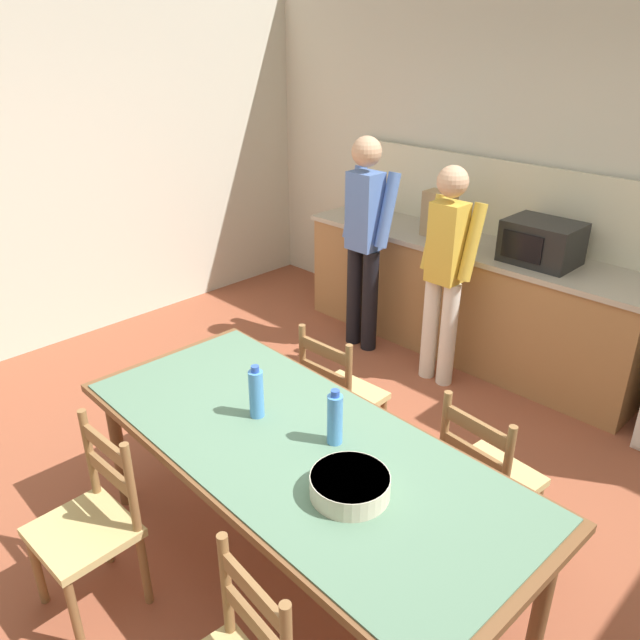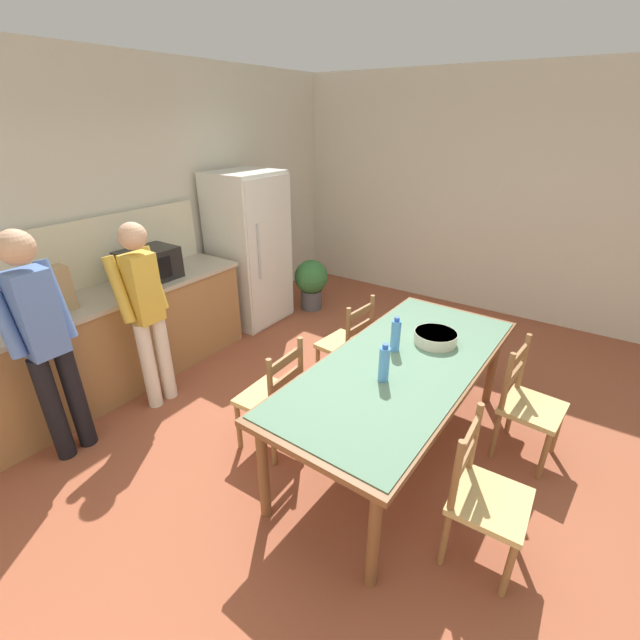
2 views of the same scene
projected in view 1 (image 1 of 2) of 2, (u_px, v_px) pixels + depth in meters
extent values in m
plane|color=brown|center=(336.00, 527.00, 3.39)|extent=(8.32, 8.32, 0.00)
cube|color=beige|center=(594.00, 182.00, 4.47)|extent=(6.52, 0.12, 2.90)
cube|color=beige|center=(35.00, 170.00, 4.85)|extent=(0.12, 5.20, 2.90)
cube|color=#9E7042|center=(464.00, 300.00, 5.07)|extent=(2.85, 0.62, 0.89)
cube|color=#B2A893|center=(470.00, 246.00, 4.87)|extent=(2.89, 0.66, 0.04)
cube|color=#B7BCC1|center=(405.00, 228.00, 5.27)|extent=(0.52, 0.38, 0.02)
cube|color=beige|center=(496.00, 198.00, 4.93)|extent=(2.85, 0.03, 0.60)
cube|color=black|center=(542.00, 242.00, 4.41)|extent=(0.50, 0.38, 0.30)
cube|color=black|center=(522.00, 247.00, 4.32)|extent=(0.30, 0.01, 0.19)
cube|color=tan|center=(439.00, 214.00, 4.95)|extent=(0.24, 0.16, 0.36)
cylinder|color=brown|center=(118.00, 449.00, 3.42)|extent=(0.07, 0.07, 0.74)
cylinder|color=brown|center=(235.00, 396.00, 3.90)|extent=(0.07, 0.07, 0.74)
cylinder|color=brown|center=(543.00, 601.00, 2.52)|extent=(0.07, 0.07, 0.74)
cube|color=brown|center=(297.00, 447.00, 2.80)|extent=(2.33, 1.06, 0.04)
cube|color=#567A60|center=(297.00, 443.00, 2.79)|extent=(2.24, 1.02, 0.01)
cylinder|color=#4C8ED6|center=(256.00, 394.00, 2.93)|extent=(0.07, 0.07, 0.24)
cylinder|color=#2D51B2|center=(255.00, 369.00, 2.87)|extent=(0.04, 0.04, 0.03)
cylinder|color=#4C8ED6|center=(335.00, 419.00, 2.74)|extent=(0.07, 0.07, 0.24)
cylinder|color=#2D51B2|center=(335.00, 393.00, 2.68)|extent=(0.04, 0.04, 0.03)
cylinder|color=beige|center=(350.00, 485.00, 2.46)|extent=(0.32, 0.32, 0.09)
cylinder|color=beige|center=(350.00, 478.00, 2.44)|extent=(0.31, 0.31, 0.02)
cylinder|color=olive|center=(383.00, 427.00, 3.89)|extent=(0.04, 0.04, 0.41)
cylinder|color=olive|center=(340.00, 405.00, 4.11)|extent=(0.04, 0.04, 0.41)
cylinder|color=olive|center=(347.00, 451.00, 3.66)|extent=(0.04, 0.04, 0.41)
cylinder|color=olive|center=(303.00, 427.00, 3.89)|extent=(0.04, 0.04, 0.41)
cube|color=tan|center=(344.00, 396.00, 3.79)|extent=(0.43, 0.41, 0.04)
cylinder|color=olive|center=(348.00, 382.00, 3.46)|extent=(0.04, 0.04, 0.46)
cylinder|color=olive|center=(302.00, 360.00, 3.68)|extent=(0.04, 0.04, 0.46)
cube|color=olive|center=(325.00, 351.00, 3.51)|extent=(0.36, 0.03, 0.07)
cube|color=olive|center=(325.00, 374.00, 3.58)|extent=(0.36, 0.03, 0.07)
cylinder|color=olive|center=(226.00, 584.00, 2.21)|extent=(0.04, 0.04, 0.46)
cube|color=olive|center=(253.00, 591.00, 2.03)|extent=(0.36, 0.06, 0.07)
cube|color=olive|center=(255.00, 623.00, 2.09)|extent=(0.36, 0.06, 0.07)
cylinder|color=olive|center=(37.00, 569.00, 2.87)|extent=(0.04, 0.04, 0.41)
cylinder|color=olive|center=(75.00, 615.00, 2.65)|extent=(0.04, 0.04, 0.41)
cylinder|color=olive|center=(105.00, 530.00, 3.09)|extent=(0.04, 0.04, 0.41)
cylinder|color=olive|center=(145.00, 569.00, 2.87)|extent=(0.04, 0.04, 0.41)
cube|color=tan|center=(83.00, 532.00, 2.77)|extent=(0.43, 0.41, 0.04)
cylinder|color=olive|center=(89.00, 452.00, 2.89)|extent=(0.04, 0.04, 0.46)
cylinder|color=olive|center=(131.00, 488.00, 2.67)|extent=(0.04, 0.04, 0.46)
cube|color=olive|center=(105.00, 446.00, 2.72)|extent=(0.36, 0.03, 0.07)
cube|color=olive|center=(110.00, 474.00, 2.79)|extent=(0.36, 0.03, 0.07)
cylinder|color=olive|center=(535.00, 517.00, 3.18)|extent=(0.04, 0.04, 0.41)
cylinder|color=olive|center=(478.00, 480.00, 3.43)|extent=(0.04, 0.04, 0.41)
cylinder|color=olive|center=(494.00, 549.00, 2.98)|extent=(0.04, 0.04, 0.41)
cylinder|color=olive|center=(437.00, 508.00, 3.23)|extent=(0.04, 0.04, 0.41)
cube|color=tan|center=(490.00, 478.00, 3.11)|extent=(0.46, 0.44, 0.04)
cylinder|color=olive|center=(507.00, 469.00, 2.78)|extent=(0.04, 0.04, 0.46)
cylinder|color=olive|center=(444.00, 432.00, 3.03)|extent=(0.04, 0.04, 0.46)
cube|color=olive|center=(477.00, 427.00, 2.85)|extent=(0.36, 0.06, 0.07)
cube|color=olive|center=(474.00, 454.00, 2.91)|extent=(0.36, 0.06, 0.07)
cylinder|color=black|center=(354.00, 295.00, 5.20)|extent=(0.13, 0.13, 0.86)
cylinder|color=black|center=(370.00, 301.00, 5.09)|extent=(0.13, 0.13, 0.86)
cube|color=#5175BC|center=(365.00, 211.00, 4.83)|extent=(0.24, 0.20, 0.61)
sphere|color=tan|center=(367.00, 151.00, 4.63)|extent=(0.23, 0.23, 0.23)
cylinder|color=#5175BC|center=(355.00, 202.00, 4.97)|extent=(0.10, 0.23, 0.58)
cylinder|color=#5175BC|center=(388.00, 210.00, 4.75)|extent=(0.10, 0.23, 0.58)
cylinder|color=silver|center=(430.00, 328.00, 4.69)|extent=(0.12, 0.12, 0.81)
cylinder|color=silver|center=(448.00, 335.00, 4.59)|extent=(0.12, 0.12, 0.81)
cube|color=gold|center=(447.00, 243.00, 4.34)|extent=(0.23, 0.19, 0.57)
sphere|color=tan|center=(453.00, 181.00, 4.16)|extent=(0.22, 0.22, 0.22)
cylinder|color=gold|center=(434.00, 232.00, 4.48)|extent=(0.09, 0.22, 0.55)
cylinder|color=gold|center=(472.00, 242.00, 4.27)|extent=(0.09, 0.22, 0.55)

